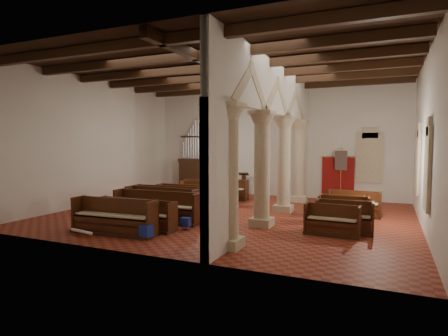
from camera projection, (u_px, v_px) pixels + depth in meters
floor at (231, 215)px, 15.40m from camera, size 14.00×14.00×0.00m
ceiling at (231, 67)px, 14.98m from camera, size 14.00×14.00×0.00m
wall_back at (273, 142)px, 20.66m from camera, size 14.00×0.02×6.00m
wall_front at (142, 142)px, 9.71m from camera, size 14.00×0.02×6.00m
wall_left at (97, 142)px, 18.01m from camera, size 0.02×12.00×6.00m
wall_right at (426, 142)px, 12.37m from camera, size 0.02×12.00×6.00m
ceiling_beams at (231, 71)px, 14.99m from camera, size 13.80×11.80×0.30m
arcade at (274, 127)px, 14.42m from camera, size 0.90×11.90×6.00m
window_right_a at (429, 169)px, 11.06m from camera, size 0.03×1.00×2.20m
window_right_b at (419, 162)px, 14.71m from camera, size 0.03×1.00×2.20m
window_back at (370, 158)px, 18.69m from camera, size 1.00×0.03×2.20m
pipe_organ at (197, 169)px, 22.13m from camera, size 2.10×0.85×4.40m
lectern at (244, 186)px, 20.98m from camera, size 0.61×0.63×1.31m
dossal_curtain at (338, 177)px, 19.31m from camera, size 1.80×0.07×2.17m
processional_banner at (341, 185)px, 18.86m from camera, size 0.62×0.79×2.75m
hymnal_box_a at (146, 231)px, 11.47m from camera, size 0.38×0.32×0.35m
hymnal_box_b at (186, 222)px, 12.77m from camera, size 0.33×0.27×0.31m
hymnal_box_c at (194, 212)px, 14.59m from camera, size 0.39×0.35×0.32m
tube_heater_a at (81, 231)px, 11.85m from camera, size 1.00×0.27×0.10m
tube_heater_b at (118, 220)px, 13.54m from camera, size 1.05×0.20×0.10m
nave_pew_0 at (114, 222)px, 12.18m from camera, size 2.99×0.94×1.15m
nave_pew_1 at (135, 219)px, 12.95m from camera, size 3.18×0.78×1.01m
nave_pew_2 at (156, 212)px, 14.07m from camera, size 3.53×0.85×1.15m
nave_pew_3 at (162, 207)px, 15.14m from camera, size 3.27×0.85×1.15m
nave_pew_4 at (170, 204)px, 15.93m from camera, size 3.46×0.96×1.11m
nave_pew_5 at (185, 200)px, 16.89m from camera, size 2.71×0.73×1.06m
nave_pew_6 at (208, 197)px, 17.92m from camera, size 2.87×0.91×1.09m
nave_pew_7 at (210, 194)px, 18.95m from camera, size 2.88×0.84×1.06m
nave_pew_8 at (223, 193)px, 19.55m from camera, size 2.71×0.83×1.05m
aisle_pew_0 at (332, 225)px, 11.99m from camera, size 1.76×0.74×0.99m
aisle_pew_1 at (344, 222)px, 12.34m from camera, size 1.84×0.77×1.06m
aisle_pew_2 at (343, 215)px, 13.50m from camera, size 1.81×0.80×1.04m
aisle_pew_3 at (342, 211)px, 14.41m from camera, size 1.67×0.68×0.95m
aisle_pew_4 at (354, 208)px, 15.09m from camera, size 2.06×0.76×1.02m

